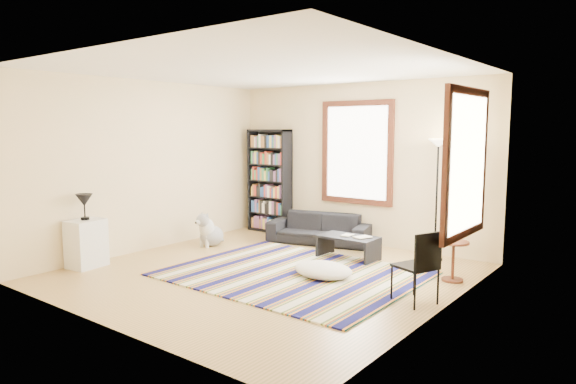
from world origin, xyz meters
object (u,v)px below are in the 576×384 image
Objects in this scene: floor_lamp at (436,200)px; folding_chair at (415,266)px; bookshelf at (270,181)px; floor_cushion at (323,270)px; sofa at (319,228)px; white_cabinet at (86,243)px; coffee_table at (348,247)px; dog at (211,229)px; side_table at (453,261)px.

floor_lamp is 2.16m from folding_chair.
floor_lamp is at bearing 127.50° from folding_chair.
floor_cushion is (2.60, -2.01, -0.89)m from bookshelf.
white_cabinet is at bearing -132.79° from sofa.
sofa is 2.56× the size of white_cabinet.
white_cabinet is at bearing -139.75° from folding_chair.
sofa is 2.18m from floor_lamp.
dog is at bearing -164.26° from coffee_table.
bookshelf is 4.26m from side_table.
folding_chair is (0.56, -2.03, -0.50)m from floor_lamp.
coffee_table is 2.10m from folding_chair.
dog is (-1.36, -1.32, 0.03)m from sofa.
bookshelf reaches higher than side_table.
white_cabinet is (-4.50, -2.58, 0.08)m from side_table.
coffee_table is at bearing -145.24° from floor_lamp.
floor_cushion is 1.20× the size of white_cabinet.
white_cabinet reaches higher than sofa.
side_table is (2.69, -0.82, 0.01)m from sofa.
dog reaches higher than side_table.
bookshelf is at bearing 177.17° from floor_lamp.
side_table is at bearing -31.64° from sofa.
folding_chair is (-0.05, -1.11, 0.16)m from side_table.
floor_cushion is at bearing -165.81° from folding_chair.
sofa is at bearing 54.74° from white_cabinet.
white_cabinet is at bearing -151.46° from floor_cushion.
folding_chair is at bearing -8.71° from dog.
floor_lamp is 3.77m from dog.
floor_cushion is (1.24, -1.74, -0.16)m from sofa.
coffee_table reaches higher than floor_cushion.
floor_lamp is 2.16× the size of folding_chair.
white_cabinet is (-3.05, -1.66, 0.24)m from floor_cushion.
sofa is at bearing 44.12° from dog.
floor_cushion is at bearing -76.93° from coffee_table.
side_table reaches higher than sofa.
dog is (0.01, -1.59, -0.71)m from bookshelf.
coffee_table is 1.52m from floor_lamp.
sofa is 2.13× the size of floor_cushion.
sofa is 2.08× the size of folding_chair.
coffee_table is 1.67× the size of side_table.
floor_lamp reaches higher than folding_chair.
side_table is 5.19m from white_cabinet.
white_cabinet is 1.21× the size of dog.
folding_chair is at bearing 11.04° from white_cabinet.
sofa is at bearing 146.36° from coffee_table.
bookshelf is 4.60m from folding_chair.
side_table is 1.12m from folding_chair.
floor_lamp is at bearing 22.41° from dog.
floor_cushion is 1.45m from folding_chair.
side_table is at bearing -56.32° from floor_lamp.
floor_cushion is at bearing -114.57° from floor_lamp.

